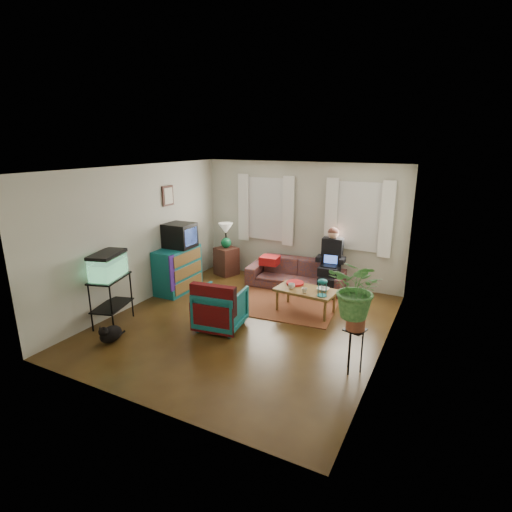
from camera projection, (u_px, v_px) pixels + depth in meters
The scene contains 31 objects.
floor at pixel (245, 323), 6.84m from camera, with size 4.50×5.00×0.01m, color #4F2B14.
ceiling at pixel (244, 169), 6.12m from camera, with size 4.50×5.00×0.01m, color white.
wall_back at pixel (300, 223), 8.62m from camera, with size 4.50×0.01×2.60m, color silver.
wall_front at pixel (134, 304), 4.35m from camera, with size 4.50×0.01×2.60m, color silver.
wall_left at pixel (140, 236), 7.47m from camera, with size 0.01×5.00×2.60m, color silver.
wall_right at pixel (388, 270), 5.49m from camera, with size 0.01×5.00×2.60m, color silver.
window_left at pixel (267, 209), 8.88m from camera, with size 1.08×0.04×1.38m, color white.
window_right at pixel (359, 217), 7.98m from camera, with size 1.08×0.04×1.38m, color white.
curtains_left at pixel (265, 210), 8.81m from camera, with size 1.36×0.06×1.50m, color white.
curtains_right at pixel (358, 217), 7.91m from camera, with size 1.36×0.06×1.50m, color white.
picture_frame at pixel (168, 196), 8.00m from camera, with size 0.04×0.32×0.40m, color #3D2616.
area_rug at pixel (283, 303), 7.66m from camera, with size 2.00×1.60×0.01m, color brown.
sofa at pixel (296, 269), 8.44m from camera, with size 2.03×0.80×0.80m, color brown.
seated_person at pixel (331, 264), 8.12m from camera, with size 0.51×0.63×1.21m, color black, non-canonical shape.
side_table at pixel (226, 261), 9.27m from camera, with size 0.44×0.44×0.64m, color #412C18.
table_lamp at pixel (226, 236), 9.11m from camera, with size 0.33×0.33×0.59m, color white, non-canonical shape.
dresser at pixel (178, 270), 8.22m from camera, with size 0.51×1.02×0.92m, color #126D6E.
crt_tv at pixel (180, 235), 8.10m from camera, with size 0.56×0.51×0.49m, color black.
aquarium_stand at pixel (112, 301), 6.72m from camera, with size 0.42×0.75×0.83m, color black.
aquarium at pixel (108, 265), 6.55m from camera, with size 0.37×0.68×0.44m, color #7FD899.
black_cat at pixel (111, 333), 6.15m from camera, with size 0.26×0.39×0.33m, color black.
armchair at pixel (221, 306), 6.60m from camera, with size 0.73×0.69×0.75m, color #115368.
serape_throw at pixel (213, 304), 6.29m from camera, with size 0.76×0.17×0.62m, color #9E0A0A.
coffee_table at pixel (305, 301), 7.24m from camera, with size 1.06×0.58×0.44m, color brown.
cup_a at pixel (292, 286), 7.21m from camera, with size 0.12×0.12×0.09m, color white.
cup_b at pixel (304, 290), 7.00m from camera, with size 0.10×0.10×0.09m, color beige.
bowl at pixel (323, 289), 7.11m from camera, with size 0.21×0.21×0.05m, color white.
snack_tray at pixel (295, 283), 7.44m from camera, with size 0.33×0.33×0.04m, color #B21414.
birdcage at pixel (322, 287), 6.83m from camera, with size 0.17×0.17×0.31m, color #115B6B, non-canonical shape.
plant_stand at pixel (353, 351), 5.33m from camera, with size 0.27×0.27×0.63m, color black.
potted_plant at pixel (357, 298), 5.12m from camera, with size 0.72×0.62×0.80m, color #599947.
Camera 1 is at (3.02, -5.48, 3.01)m, focal length 28.00 mm.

